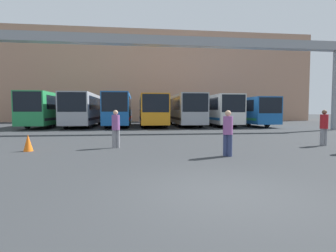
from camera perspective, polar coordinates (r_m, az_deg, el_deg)
The scene contains 14 objects.
ground_plane at distance 5.47m, azimuth 11.89°, elevation -14.51°, with size 200.00×200.00×0.00m, color #2D3033.
building_backdrop at distance 46.12m, azimuth -4.82°, elevation 9.94°, with size 52.61×12.00×13.86m.
overhead_gantry at distance 21.33m, azimuth -2.27°, elevation 15.91°, with size 31.37×0.80×7.45m.
bus_slot_0 at distance 30.31m, azimuth -24.13°, elevation 3.59°, with size 2.50×12.08×3.35m.
bus_slot_1 at distance 28.78m, azimuth -17.76°, elevation 3.72°, with size 2.61×10.70×3.32m.
bus_slot_2 at distance 28.53m, azimuth -10.65°, elevation 3.85°, with size 2.44×11.10×3.35m.
bus_slot_3 at distance 28.06m, azimuth -3.45°, elevation 3.76°, with size 2.60×10.19×3.22m.
bus_slot_4 at distance 28.99m, azimuth 3.53°, elevation 3.85°, with size 2.58×11.18×3.30m.
bus_slot_5 at distance 29.62m, azimuth 10.39°, elevation 3.71°, with size 2.45×10.73×3.23m.
bus_slot_6 at distance 31.41m, azimuth 16.27°, elevation 3.36°, with size 2.47×11.92×2.99m.
pedestrian_near_center at distance 9.80m, azimuth 12.89°, elevation -1.27°, with size 0.35×0.35×1.68m.
pedestrian_mid_left at distance 11.94m, azimuth -11.29°, elevation -0.40°, with size 0.35×0.35×1.69m.
pedestrian_far_center at distance 14.48m, azimuth 30.82°, elevation -0.12°, with size 0.35×0.35×1.71m.
traffic_cone at distance 12.20m, azimuth -28.16°, elevation -3.25°, with size 0.37×0.37×0.69m.
Camera 1 is at (-1.69, -4.92, 1.68)m, focal length 28.00 mm.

